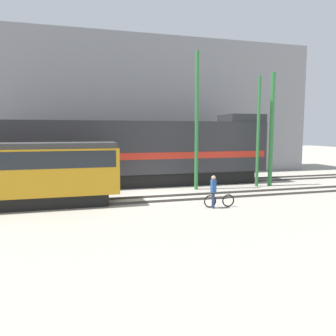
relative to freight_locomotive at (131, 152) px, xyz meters
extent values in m
plane|color=#9E998C|center=(1.30, -4.39, -2.55)|extent=(120.00, 120.00, 0.00)
cube|color=#47423D|center=(1.30, -6.18, -2.48)|extent=(60.00, 0.07, 0.14)
cube|color=#47423D|center=(1.30, -4.75, -2.48)|extent=(60.00, 0.07, 0.14)
cube|color=#47423D|center=(1.30, -0.72, -2.48)|extent=(60.00, 0.07, 0.14)
cube|color=#47423D|center=(1.30, 0.72, -2.48)|extent=(60.00, 0.07, 0.14)
cube|color=gray|center=(1.30, 8.14, 3.85)|extent=(35.64, 6.00, 12.80)
cube|color=black|center=(-0.14, 0.00, -2.05)|extent=(19.81, 2.55, 1.00)
cube|color=#2D2D33|center=(-0.14, 0.00, 0.39)|extent=(21.53, 3.00, 3.86)
cube|color=red|center=(-0.14, 0.00, -0.19)|extent=(21.10, 3.04, 0.50)
cube|color=#2D2D33|center=(9.12, 0.00, 2.62)|extent=(3.00, 2.85, 0.60)
cube|color=black|center=(-6.65, -5.46, -2.20)|extent=(8.79, 2.00, 0.70)
cube|color=orange|center=(-6.65, -5.46, -0.59)|extent=(9.99, 2.50, 2.51)
cube|color=#1E2328|center=(-6.65, -5.46, 0.11)|extent=(9.59, 2.54, 0.90)
cube|color=#333333|center=(-6.65, -5.46, 0.81)|extent=(9.79, 2.38, 0.30)
torus|color=black|center=(4.05, -8.28, -2.20)|extent=(0.70, 0.12, 0.69)
torus|color=black|center=(3.01, -8.20, -2.20)|extent=(0.70, 0.12, 0.69)
cylinder|color=black|center=(3.53, -8.24, -2.08)|extent=(0.89, 0.10, 0.04)
cylinder|color=black|center=(3.16, -8.22, -2.04)|extent=(0.03, 0.03, 0.31)
cylinder|color=#262626|center=(4.05, -8.28, -1.80)|extent=(0.06, 0.44, 0.02)
cylinder|color=#232D4C|center=(3.13, -8.28, -2.11)|extent=(0.11, 0.11, 0.87)
cylinder|color=#232D4C|center=(3.12, -8.44, -2.11)|extent=(0.11, 0.11, 0.87)
cube|color=#264C8C|center=(3.13, -8.36, -1.34)|extent=(0.25, 0.38, 0.67)
sphere|color=tan|center=(3.13, -8.36, -0.89)|extent=(0.24, 0.24, 0.24)
cylinder|color=#2D7238|center=(4.24, -2.73, 2.24)|extent=(0.26, 0.26, 9.58)
cylinder|color=#2D7238|center=(9.08, -2.73, 1.51)|extent=(0.22, 0.22, 8.12)
cylinder|color=#2D7238|center=(10.20, -2.73, 1.67)|extent=(0.32, 0.32, 8.43)
camera|label=1|loc=(-3.84, -24.38, 1.59)|focal=35.00mm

